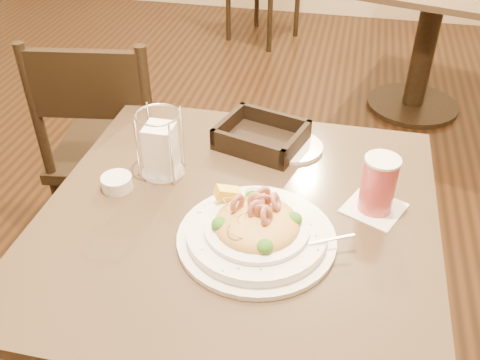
% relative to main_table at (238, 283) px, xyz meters
% --- Properties ---
extents(main_table, '(0.90, 0.90, 0.74)m').
position_rel_main_table_xyz_m(main_table, '(0.00, 0.00, 0.00)').
color(main_table, black).
rests_on(main_table, ground).
extents(background_table, '(1.12, 1.12, 0.74)m').
position_rel_main_table_xyz_m(background_table, '(0.59, 2.02, 0.00)').
color(background_table, black).
rests_on(background_table, ground).
extents(dining_chair_near, '(0.48, 0.48, 0.93)m').
position_rel_main_table_xyz_m(dining_chair_near, '(-0.59, 0.55, -0.01)').
color(dining_chair_near, black).
rests_on(dining_chair_near, ground).
extents(pasta_bowl, '(0.38, 0.34, 0.11)m').
position_rel_main_table_xyz_m(pasta_bowl, '(0.06, -0.08, 0.27)').
color(pasta_bowl, white).
rests_on(pasta_bowl, main_table).
extents(drink_glass, '(0.16, 0.16, 0.14)m').
position_rel_main_table_xyz_m(drink_glass, '(0.30, 0.08, 0.30)').
color(drink_glass, white).
rests_on(drink_glass, main_table).
extents(bread_basket, '(0.26, 0.23, 0.06)m').
position_rel_main_table_xyz_m(bread_basket, '(-0.00, 0.30, 0.26)').
color(bread_basket, black).
rests_on(bread_basket, main_table).
extents(napkin_caddy, '(0.11, 0.11, 0.17)m').
position_rel_main_table_xyz_m(napkin_caddy, '(-0.22, 0.11, 0.31)').
color(napkin_caddy, silver).
rests_on(napkin_caddy, main_table).
extents(side_plate, '(0.21, 0.21, 0.01)m').
position_rel_main_table_xyz_m(side_plate, '(0.09, 0.30, 0.24)').
color(side_plate, white).
rests_on(side_plate, main_table).
extents(butter_ramekin, '(0.09, 0.09, 0.03)m').
position_rel_main_table_xyz_m(butter_ramekin, '(-0.31, 0.03, 0.25)').
color(butter_ramekin, white).
rests_on(butter_ramekin, main_table).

